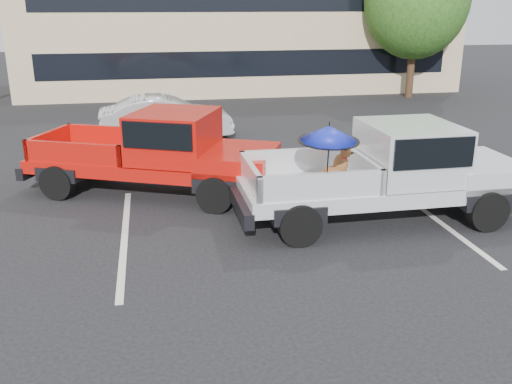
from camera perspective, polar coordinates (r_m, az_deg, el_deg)
ground at (r=9.16m, az=5.82°, el=-7.94°), size 90.00×90.00×0.00m
stripe_left at (r=10.67m, az=-13.01°, el=-4.37°), size 0.12×5.00×0.01m
stripe_right at (r=11.95m, az=17.06°, el=-2.22°), size 0.12×5.00×0.01m
motel_building at (r=29.19m, az=-1.98°, el=16.82°), size 20.40×8.40×6.30m
silver_pickup at (r=11.28m, az=13.95°, el=2.45°), size 5.71×2.16×2.06m
red_pickup at (r=12.58m, az=-8.81°, el=4.23°), size 5.90×4.04×1.85m
silver_sedan at (r=17.94m, az=-8.97°, el=7.36°), size 4.09×1.57×1.33m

